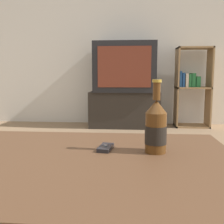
{
  "coord_description": "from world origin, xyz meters",
  "views": [
    {
      "loc": [
        0.18,
        -0.82,
        0.7
      ],
      "look_at": [
        0.09,
        0.39,
        0.53
      ],
      "focal_mm": 42.0,
      "sensor_mm": 36.0,
      "label": 1
    }
  ],
  "objects_px": {
    "tv_stand": "(125,109)",
    "television": "(125,67)",
    "cell_phone": "(106,148)",
    "bookshelf": "(191,85)",
    "beer_bottle": "(156,127)"
  },
  "relations": [
    {
      "from": "bookshelf",
      "to": "beer_bottle",
      "type": "bearing_deg",
      "value": -104.64
    },
    {
      "from": "television",
      "to": "cell_phone",
      "type": "relative_size",
      "value": 7.96
    },
    {
      "from": "cell_phone",
      "to": "bookshelf",
      "type": "bearing_deg",
      "value": 79.59
    },
    {
      "from": "tv_stand",
      "to": "television",
      "type": "bearing_deg",
      "value": -90.0
    },
    {
      "from": "television",
      "to": "cell_phone",
      "type": "bearing_deg",
      "value": -89.77
    },
    {
      "from": "beer_bottle",
      "to": "cell_phone",
      "type": "xyz_separation_m",
      "value": [
        -0.18,
        0.02,
        -0.08
      ]
    },
    {
      "from": "bookshelf",
      "to": "cell_phone",
      "type": "xyz_separation_m",
      "value": [
        -0.89,
        -2.7,
        -0.12
      ]
    },
    {
      "from": "tv_stand",
      "to": "bookshelf",
      "type": "bearing_deg",
      "value": 4.82
    },
    {
      "from": "beer_bottle",
      "to": "cell_phone",
      "type": "distance_m",
      "value": 0.2
    },
    {
      "from": "bookshelf",
      "to": "beer_bottle",
      "type": "distance_m",
      "value": 2.81
    },
    {
      "from": "television",
      "to": "beer_bottle",
      "type": "height_order",
      "value": "television"
    },
    {
      "from": "tv_stand",
      "to": "bookshelf",
      "type": "height_order",
      "value": "bookshelf"
    },
    {
      "from": "television",
      "to": "bookshelf",
      "type": "distance_m",
      "value": 0.94
    },
    {
      "from": "tv_stand",
      "to": "bookshelf",
      "type": "xyz_separation_m",
      "value": [
        0.9,
        0.08,
        0.32
      ]
    },
    {
      "from": "television",
      "to": "bookshelf",
      "type": "xyz_separation_m",
      "value": [
        0.9,
        0.08,
        -0.24
      ]
    }
  ]
}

